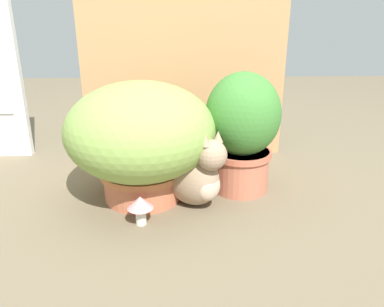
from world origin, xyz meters
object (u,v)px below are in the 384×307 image
object	(u,v)px
mushroom_ornament_pink	(140,205)
leafy_planter	(242,129)
grass_planter	(141,136)
cat	(194,174)

from	to	relation	value
mushroom_ornament_pink	leafy_planter	bearing A→B (deg)	34.76
grass_planter	leafy_planter	bearing A→B (deg)	8.66
leafy_planter	cat	distance (m)	0.27
grass_planter	cat	distance (m)	0.25
leafy_planter	cat	world-z (taller)	leafy_planter
leafy_planter	mushroom_ornament_pink	size ratio (longest dim) A/B	4.59
mushroom_ornament_pink	cat	bearing A→B (deg)	37.46
cat	mushroom_ornament_pink	distance (m)	0.24
grass_planter	cat	world-z (taller)	grass_planter
leafy_planter	mushroom_ornament_pink	bearing A→B (deg)	-145.24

